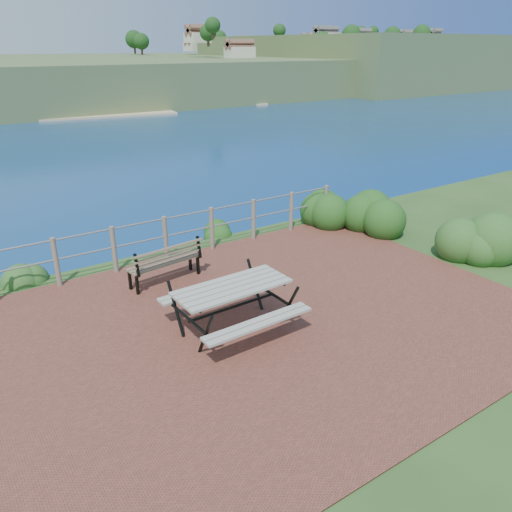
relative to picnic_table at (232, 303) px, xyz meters
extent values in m
cube|color=brown|center=(0.32, -0.04, -0.51)|extent=(10.00, 7.00, 0.12)
cylinder|color=#6B5B4C|center=(-1.98, 3.31, 0.01)|extent=(0.10, 0.10, 1.00)
cylinder|color=#6B5B4C|center=(-0.83, 3.31, 0.01)|extent=(0.10, 0.10, 1.00)
cylinder|color=#6B5B4C|center=(0.32, 3.31, 0.01)|extent=(0.10, 0.10, 1.00)
cylinder|color=#6B5B4C|center=(1.47, 3.31, 0.01)|extent=(0.10, 0.10, 1.00)
cylinder|color=#6B5B4C|center=(2.62, 3.31, 0.01)|extent=(0.10, 0.10, 1.00)
cylinder|color=#6B5B4C|center=(3.77, 3.31, 0.01)|extent=(0.10, 0.10, 1.00)
cylinder|color=#6B5B4C|center=(4.92, 3.31, 0.01)|extent=(0.10, 0.10, 1.00)
cylinder|color=slate|center=(0.32, 3.31, 0.46)|extent=(9.40, 0.04, 0.04)
cylinder|color=slate|center=(0.32, 3.31, 0.06)|extent=(9.40, 0.04, 0.04)
cube|color=#43592C|center=(140.32, 209.96, -6.51)|extent=(260.00, 180.00, 12.00)
cube|color=#43592C|center=(200.32, 169.96, -2.51)|extent=(160.00, 120.00, 20.00)
cube|color=#CEBA8C|center=(130.32, 124.96, -12.26)|extent=(209.53, 114.73, 0.50)
cube|color=#A4A093|center=(0.00, 0.00, 0.29)|extent=(1.91, 0.82, 0.04)
cube|color=#A4A093|center=(0.00, 0.00, -0.03)|extent=(1.90, 0.32, 0.04)
cube|color=#A4A093|center=(0.00, 0.00, -0.03)|extent=(1.90, 0.32, 0.04)
cylinder|color=black|center=(0.00, 0.00, -0.08)|extent=(1.63, 0.08, 0.05)
cube|color=brown|center=(-0.17, 2.32, -0.08)|extent=(1.54, 0.56, 0.03)
cube|color=brown|center=(-0.17, 2.32, 0.19)|extent=(1.51, 0.30, 0.34)
cube|color=black|center=(-0.17, 2.32, -0.28)|extent=(0.05, 0.06, 0.42)
cube|color=black|center=(-0.17, 2.32, -0.28)|extent=(0.05, 0.06, 0.42)
cube|color=black|center=(-0.17, 2.32, -0.28)|extent=(0.05, 0.06, 0.42)
cube|color=black|center=(-0.17, 2.32, -0.28)|extent=(0.05, 0.06, 0.42)
ellipsoid|color=#1C4615|center=(5.49, 2.05, -0.51)|extent=(1.51, 1.51, 2.15)
ellipsoid|color=#2D5620|center=(6.14, -0.45, -0.51)|extent=(1.25, 1.25, 1.78)
ellipsoid|color=#1C4615|center=(4.81, 3.20, -0.51)|extent=(1.07, 1.07, 1.53)
ellipsoid|color=#2D5620|center=(-2.43, 3.98, -0.51)|extent=(0.78, 0.78, 0.53)
ellipsoid|color=#1C4615|center=(2.15, 4.20, -0.51)|extent=(0.69, 0.69, 0.40)
camera|label=1|loc=(-3.70, -6.20, 3.89)|focal=35.00mm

